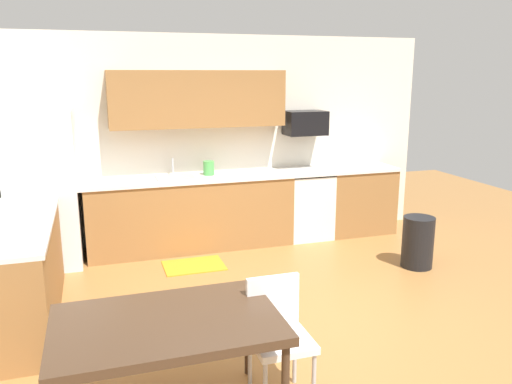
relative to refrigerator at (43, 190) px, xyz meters
name	(u,v)px	position (x,y,z in m)	size (l,w,h in m)	color
ground_plane	(289,323)	(2.18, -2.22, -0.91)	(12.00, 12.00, 0.00)	#9E6B38
wall_back	(218,140)	(2.18, 0.43, 0.44)	(5.80, 0.10, 2.70)	silver
cabinet_run_back	(191,214)	(1.73, 0.08, -0.46)	(2.59, 0.60, 0.90)	olive
cabinet_run_back_right	(357,201)	(4.10, 0.08, -0.46)	(0.96, 0.60, 0.90)	olive
cabinet_run_left	(20,274)	(-0.12, -1.42, -0.46)	(0.60, 2.00, 0.90)	olive
countertop_back	(225,176)	(2.18, 0.08, 0.01)	(4.80, 0.64, 0.04)	silver
countertop_left	(15,224)	(-0.12, -1.42, 0.01)	(0.64, 2.00, 0.04)	silver
upper_cabinets_back	(198,99)	(1.88, 0.21, 0.99)	(2.20, 0.34, 0.70)	olive
refrigerator	(43,190)	(0.00, 0.00, 0.00)	(0.76, 0.70, 1.81)	white
oven_range	(306,204)	(3.32, 0.08, -0.45)	(0.60, 0.60, 0.91)	white
microwave	(305,123)	(3.32, 0.18, 0.66)	(0.54, 0.36, 0.32)	black
sink_basin	(176,182)	(1.54, 0.08, -0.03)	(0.48, 0.40, 0.14)	#A5A8AD
sink_faucet	(173,167)	(1.54, 0.26, 0.13)	(0.02, 0.02, 0.24)	#B2B5BA
dining_table	(167,329)	(0.95, -3.26, -0.24)	(1.40, 0.90, 0.73)	#422D1E
chair_near_table	(278,329)	(1.71, -3.19, -0.40)	(0.40, 0.40, 0.85)	white
trash_bin	(418,242)	(4.11, -1.37, -0.61)	(0.36, 0.36, 0.60)	black
floor_mat	(194,266)	(1.62, -0.57, -0.90)	(0.70, 0.50, 0.01)	orange
kettle	(209,169)	(1.98, 0.13, 0.11)	(0.14, 0.14, 0.20)	#4CA54C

